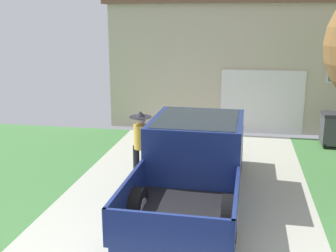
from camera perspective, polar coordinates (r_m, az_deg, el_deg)
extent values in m
cube|color=#B5B6A5|center=(9.40, 2.97, -8.41)|extent=(5.20, 9.00, 0.06)
cube|color=navy|center=(8.59, 3.44, -8.95)|extent=(1.78, 5.49, 0.42)
cube|color=navy|center=(8.80, 3.99, -2.75)|extent=(1.89, 2.18, 1.20)
cube|color=#1E2833|center=(8.70, 4.03, -0.50)|extent=(1.67, 2.01, 0.50)
cube|color=navy|center=(10.46, 5.10, -1.80)|extent=(1.88, 1.15, 0.57)
cube|color=black|center=(7.01, 1.61, -12.37)|extent=(1.89, 2.21, 0.06)
cube|color=navy|center=(7.08, -5.71, -9.72)|extent=(0.09, 2.19, 0.60)
cube|color=navy|center=(6.82, 9.26, -10.84)|extent=(0.09, 2.19, 0.60)
cube|color=navy|center=(5.96, -0.13, -14.56)|extent=(1.87, 0.08, 0.60)
cube|color=black|center=(9.62, -1.52, 0.39)|extent=(0.10, 0.18, 0.20)
cylinder|color=black|center=(10.49, 0.60, -3.42)|extent=(0.27, 0.80, 0.80)
cylinder|color=#9E9EA3|center=(10.49, 0.60, -3.42)|extent=(0.29, 0.44, 0.44)
cylinder|color=black|center=(10.34, 9.40, -3.90)|extent=(0.27, 0.80, 0.80)
cylinder|color=#9E9EA3|center=(10.34, 9.40, -3.90)|extent=(0.29, 0.44, 0.44)
cylinder|color=black|center=(7.38, -4.39, -11.40)|extent=(0.27, 0.80, 0.80)
cylinder|color=#9E9EA3|center=(7.38, -4.39, -11.40)|extent=(0.29, 0.44, 0.44)
cylinder|color=black|center=(7.16, 8.41, -12.39)|extent=(0.27, 0.80, 0.80)
cylinder|color=#9E9EA3|center=(7.16, 8.41, -12.39)|extent=(0.29, 0.44, 0.44)
cylinder|color=black|center=(9.57, -4.36, -5.12)|extent=(0.15, 0.15, 0.84)
cylinder|color=black|center=(9.32, -2.99, -5.64)|extent=(0.15, 0.15, 0.84)
cylinder|color=gold|center=(9.24, -3.75, -1.49)|extent=(0.31, 0.31, 0.55)
cylinder|color=beige|center=(9.39, -4.46, -1.58)|extent=(0.09, 0.09, 0.59)
cylinder|color=beige|center=(9.12, -3.01, -2.03)|extent=(0.09, 0.09, 0.59)
sphere|color=beige|center=(9.14, -3.79, 0.95)|extent=(0.23, 0.23, 0.23)
cylinder|color=#232328|center=(9.13, -3.80, 1.27)|extent=(0.50, 0.50, 0.01)
cone|color=#232328|center=(9.11, -3.80, 1.65)|extent=(0.24, 0.24, 0.12)
cube|color=beige|center=(9.24, -3.70, -7.91)|extent=(0.31, 0.22, 0.22)
torus|color=beige|center=(9.18, -3.71, -7.00)|extent=(0.28, 0.02, 0.28)
cube|color=#C1B69A|center=(16.97, 10.26, 8.88)|extent=(8.87, 6.74, 4.11)
cube|color=white|center=(13.75, 12.74, 3.20)|extent=(2.63, 0.06, 2.06)
cube|color=#424247|center=(13.01, 21.57, -0.50)|extent=(0.58, 0.68, 0.81)
cube|color=#2E2E31|center=(12.90, 21.75, 1.46)|extent=(0.60, 0.71, 0.10)
cylinder|color=black|center=(12.81, 20.66, -2.52)|extent=(0.05, 0.18, 0.18)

